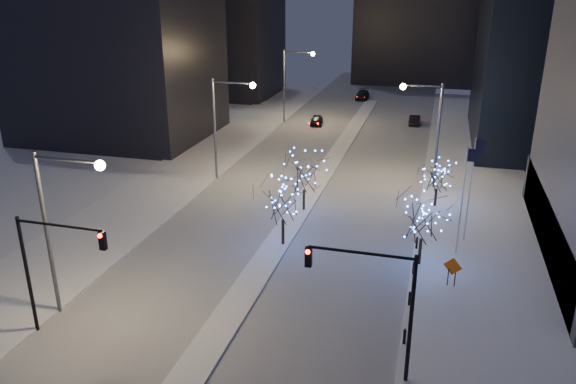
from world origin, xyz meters
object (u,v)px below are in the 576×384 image
(car_mid, at_px, (415,120))
(car_far, at_px, (362,95))
(car_near, at_px, (317,120))
(holiday_tree_plaza_near, at_px, (423,219))
(traffic_signal_west, at_px, (49,259))
(traffic_signal_east, at_px, (379,294))
(holiday_tree_median_near, at_px, (283,201))
(holiday_tree_plaza_far, at_px, (438,176))
(construction_sign, at_px, (452,269))
(street_lamp_w_mid, at_px, (224,116))
(holiday_tree_median_far, at_px, (304,173))
(street_lamp_w_near, at_px, (60,213))
(street_lamp_east, at_px, (429,122))
(street_lamp_w_far, at_px, (291,76))

(car_mid, height_order, car_far, car_far)
(car_near, xyz_separation_m, holiday_tree_plaza_near, (15.77, -38.09, 2.88))
(traffic_signal_west, distance_m, traffic_signal_east, 17.41)
(holiday_tree_median_near, xyz_separation_m, holiday_tree_plaza_far, (10.78, 10.86, -0.70))
(construction_sign, bearing_deg, street_lamp_w_mid, 161.71)
(holiday_tree_median_far, bearing_deg, holiday_tree_median_near, -89.17)
(car_far, distance_m, holiday_tree_median_near, 57.23)
(street_lamp_w_near, bearing_deg, traffic_signal_east, -3.21)
(street_lamp_w_mid, height_order, car_mid, street_lamp_w_mid)
(holiday_tree_plaza_near, bearing_deg, holiday_tree_median_far, 143.34)
(car_near, xyz_separation_m, car_far, (3.51, 19.57, 0.07))
(street_lamp_east, distance_m, traffic_signal_west, 35.30)
(street_lamp_w_near, xyz_separation_m, holiday_tree_plaza_near, (19.44, 11.62, -2.96))
(street_lamp_w_mid, distance_m, car_mid, 33.67)
(traffic_signal_west, xyz_separation_m, holiday_tree_plaza_far, (19.72, 25.03, -1.85))
(car_near, bearing_deg, holiday_tree_plaza_far, -64.83)
(holiday_tree_plaza_far, height_order, construction_sign, holiday_tree_plaza_far)
(traffic_signal_west, height_order, construction_sign, traffic_signal_west)
(street_lamp_w_far, bearing_deg, holiday_tree_plaza_near, -63.14)
(traffic_signal_east, height_order, holiday_tree_plaza_far, traffic_signal_east)
(traffic_signal_west, bearing_deg, traffic_signal_east, 3.29)
(street_lamp_w_near, relative_size, car_mid, 2.48)
(holiday_tree_plaza_near, bearing_deg, holiday_tree_plaza_far, 86.07)
(holiday_tree_plaza_far, bearing_deg, street_lamp_w_far, 126.86)
(traffic_signal_east, relative_size, holiday_tree_plaza_near, 1.35)
(holiday_tree_median_far, distance_m, construction_sign, 15.99)
(street_lamp_w_mid, relative_size, car_mid, 2.48)
(holiday_tree_median_far, bearing_deg, car_far, 92.46)
(holiday_tree_median_near, distance_m, holiday_tree_plaza_far, 15.32)
(street_lamp_w_near, xyz_separation_m, street_lamp_w_far, (0.00, 50.00, 0.00))
(traffic_signal_east, height_order, car_mid, traffic_signal_east)
(street_lamp_w_mid, bearing_deg, street_lamp_east, 8.96)
(street_lamp_w_mid, height_order, holiday_tree_median_near, street_lamp_w_mid)
(street_lamp_w_near, height_order, construction_sign, street_lamp_w_near)
(car_far, distance_m, holiday_tree_plaza_far, 48.10)
(car_mid, relative_size, holiday_tree_plaza_near, 0.78)
(car_near, xyz_separation_m, holiday_tree_plaza_far, (16.55, -26.68, 2.26))
(street_lamp_w_far, relative_size, traffic_signal_east, 1.43)
(car_near, height_order, car_far, car_far)
(holiday_tree_median_near, bearing_deg, holiday_tree_median_far, 90.83)
(street_lamp_w_far, xyz_separation_m, street_lamp_east, (19.02, -22.00, -0.05))
(car_mid, bearing_deg, holiday_tree_plaza_near, 93.73)
(car_near, relative_size, holiday_tree_plaza_near, 0.74)
(traffic_signal_east, bearing_deg, holiday_tree_median_near, 122.65)
(street_lamp_w_near, xyz_separation_m, car_far, (7.18, 69.28, -5.77))
(holiday_tree_plaza_near, bearing_deg, street_lamp_w_far, 116.86)
(holiday_tree_median_near, bearing_deg, street_lamp_w_near, -127.80)
(street_lamp_w_far, height_order, construction_sign, street_lamp_w_far)
(holiday_tree_plaza_near, bearing_deg, car_near, 112.48)
(construction_sign, bearing_deg, car_mid, 114.44)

